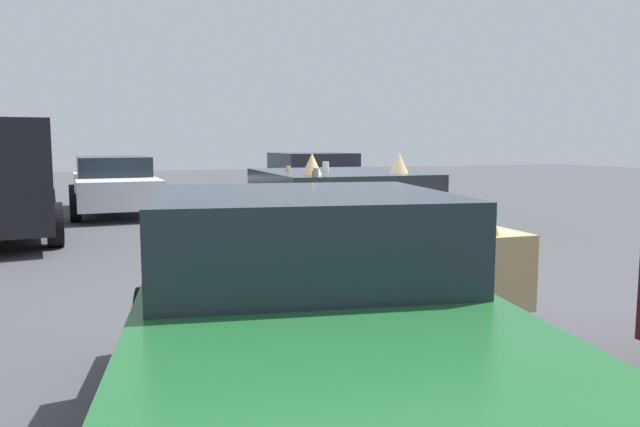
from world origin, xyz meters
name	(u,v)px	position (x,y,z in m)	size (l,w,h in m)	color
ground_plane	(345,292)	(0.00, 0.00, 0.00)	(60.00, 60.00, 0.00)	#47474C
art_car_decorated	(343,230)	(0.05, 0.00, 0.70)	(4.39, 2.19, 1.57)	#D8BC7F
parked_sedan_near_right	(310,324)	(-3.17, 1.56, 0.69)	(4.16, 2.57, 1.39)	#1E602D
parked_sedan_far_left	(310,182)	(7.48, -2.28, 0.71)	(4.00, 2.13, 1.41)	#5B1419
parked_sedan_far_right	(114,184)	(9.02, 2.08, 0.67)	(4.62, 2.09, 1.32)	white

